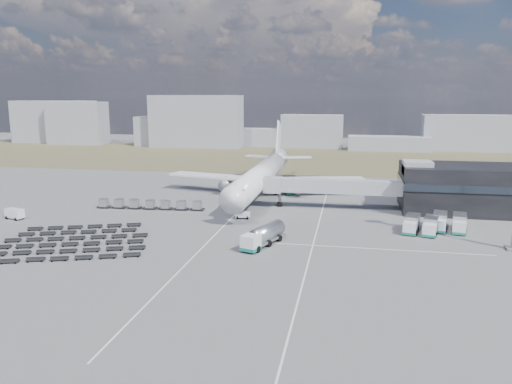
# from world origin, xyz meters

# --- Properties ---
(ground) EXTENTS (420.00, 420.00, 0.00)m
(ground) POSITION_xyz_m (0.00, 0.00, 0.00)
(ground) COLOR #565659
(ground) RESTS_ON ground
(grass_strip) EXTENTS (420.00, 90.00, 0.01)m
(grass_strip) POSITION_xyz_m (0.00, 110.00, 0.01)
(grass_strip) COLOR brown
(grass_strip) RESTS_ON ground
(lane_markings) EXTENTS (47.12, 110.00, 0.01)m
(lane_markings) POSITION_xyz_m (9.77, 3.00, 0.01)
(lane_markings) COLOR silver
(lane_markings) RESTS_ON ground
(terminal) EXTENTS (30.40, 16.40, 11.00)m
(terminal) POSITION_xyz_m (47.77, 23.96, 5.25)
(terminal) COLOR black
(terminal) RESTS_ON ground
(jet_bridge) EXTENTS (30.30, 3.80, 7.05)m
(jet_bridge) POSITION_xyz_m (15.90, 20.42, 5.05)
(jet_bridge) COLOR #939399
(jet_bridge) RESTS_ON ground
(airliner) EXTENTS (51.59, 64.53, 17.62)m
(airliner) POSITION_xyz_m (0.00, 32.38, 5.29)
(airliner) COLOR white
(airliner) RESTS_ON ground
(skyline) EXTENTS (301.97, 24.01, 24.88)m
(skyline) POSITION_xyz_m (-8.66, 148.89, 9.73)
(skyline) COLOR #90919D
(skyline) RESTS_ON ground
(fuel_tanker) EXTENTS (6.26, 11.02, 3.47)m
(fuel_tanker) POSITION_xyz_m (7.78, -9.68, 1.74)
(fuel_tanker) COLOR white
(fuel_tanker) RESTS_ON ground
(pushback_tug) EXTENTS (3.14, 2.05, 1.36)m
(pushback_tug) POSITION_xyz_m (0.38, 8.00, 0.68)
(pushback_tug) COLOR white
(pushback_tug) RESTS_ON ground
(utility_van) EXTENTS (4.39, 2.93, 2.17)m
(utility_van) POSITION_xyz_m (-45.37, -1.32, 1.09)
(utility_van) COLOR white
(utility_van) RESTS_ON ground
(catering_truck) EXTENTS (3.88, 6.42, 2.75)m
(catering_truck) POSITION_xyz_m (6.52, 36.35, 1.41)
(catering_truck) COLOR white
(catering_truck) RESTS_ON ground
(service_trucks_near) EXTENTS (7.15, 8.00, 2.76)m
(service_trucks_near) POSITION_xyz_m (34.92, 3.56, 1.50)
(service_trucks_near) COLOR white
(service_trucks_near) RESTS_ON ground
(service_trucks_far) EXTENTS (7.13, 8.05, 2.84)m
(service_trucks_far) POSITION_xyz_m (40.37, 6.26, 1.54)
(service_trucks_far) COLOR white
(service_trucks_far) RESTS_ON ground
(uld_row) EXTENTS (24.39, 3.48, 1.89)m
(uld_row) POSITION_xyz_m (-21.68, 12.39, 1.13)
(uld_row) COLOR black
(uld_row) RESTS_ON ground
(baggage_dollies) EXTENTS (28.84, 26.93, 0.65)m
(baggage_dollies) POSITION_xyz_m (-24.79, -14.46, 0.32)
(baggage_dollies) COLOR black
(baggage_dollies) RESTS_ON ground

